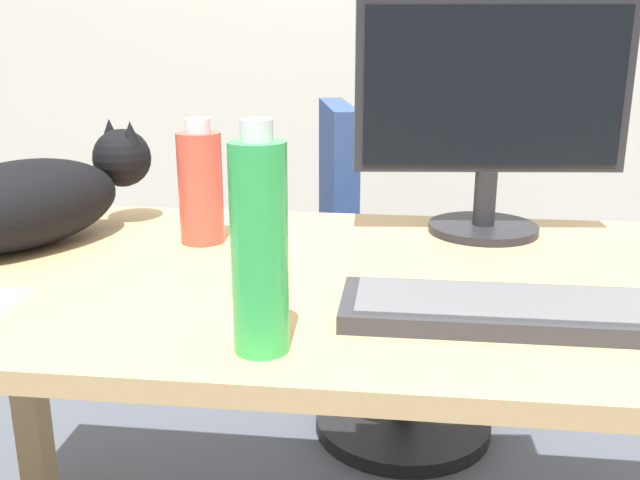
# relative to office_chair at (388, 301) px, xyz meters

# --- Properties ---
(desk) EXTENTS (1.53, 0.74, 0.71)m
(desk) POSITION_rel_office_chair_xyz_m (-0.08, -0.74, 0.23)
(desk) COLOR tan
(desk) RESTS_ON ground_plane
(office_chair) EXTENTS (0.49, 0.48, 0.90)m
(office_chair) POSITION_rel_office_chair_xyz_m (0.00, 0.00, 0.00)
(office_chair) COLOR black
(office_chair) RESTS_ON ground_plane
(monitor) EXTENTS (0.48, 0.20, 0.41)m
(monitor) POSITION_rel_office_chair_xyz_m (0.18, -0.48, 0.55)
(monitor) COLOR #232328
(monitor) RESTS_ON desk
(keyboard) EXTENTS (0.44, 0.15, 0.03)m
(keyboard) POSITION_rel_office_chair_xyz_m (0.18, -0.89, 0.34)
(keyboard) COLOR #333338
(keyboard) RESTS_ON desk
(cat) EXTENTS (0.35, 0.54, 0.20)m
(cat) POSITION_rel_office_chair_xyz_m (-0.60, -0.64, 0.41)
(cat) COLOR black
(cat) RESTS_ON desk
(water_bottle) EXTENTS (0.07, 0.07, 0.27)m
(water_bottle) POSITION_rel_office_chair_xyz_m (-0.13, -1.02, 0.45)
(water_bottle) COLOR green
(water_bottle) RESTS_ON desk
(spray_bottle) EXTENTS (0.08, 0.08, 0.22)m
(spray_bottle) POSITION_rel_office_chair_xyz_m (-0.32, -0.59, 0.43)
(spray_bottle) COLOR #D84C3D
(spray_bottle) RESTS_ON desk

